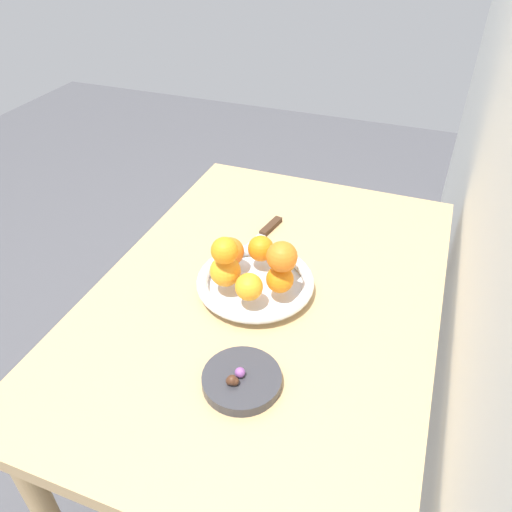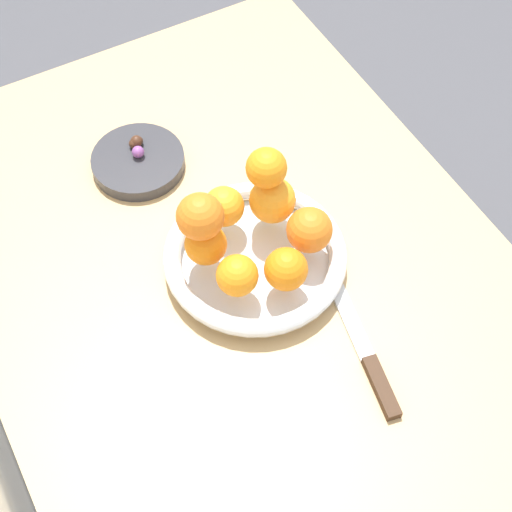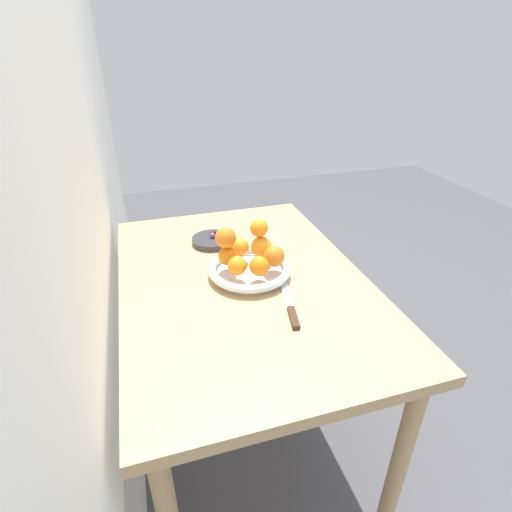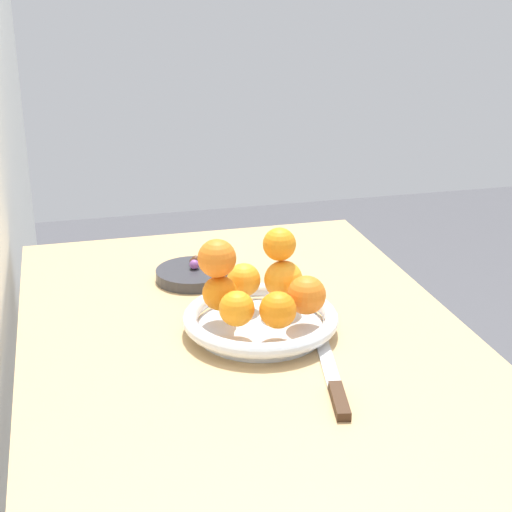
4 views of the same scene
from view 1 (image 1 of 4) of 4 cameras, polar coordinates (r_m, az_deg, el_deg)
ground_plane at (r=1.72m, az=0.92°, el=-22.94°), size 6.00×6.00×0.00m
dining_table at (r=1.20m, az=1.22°, el=-7.10°), size 1.10×0.76×0.74m
fruit_bowl at (r=1.13m, az=-0.07°, el=-3.10°), size 0.27×0.27×0.04m
candy_dish at (r=0.95m, az=-1.63°, el=-13.98°), size 0.15×0.15×0.02m
orange_0 at (r=1.05m, az=-0.81°, el=-3.54°), size 0.06×0.06×0.06m
orange_1 at (r=1.07m, az=2.74°, el=-2.66°), size 0.06×0.06×0.06m
orange_2 at (r=1.12m, az=3.14°, el=-0.50°), size 0.06×0.06×0.06m
orange_3 at (r=1.15m, az=0.55°, el=0.87°), size 0.06×0.06×0.06m
orange_4 at (r=1.14m, az=-3.01°, el=0.51°), size 0.07×0.07×0.07m
orange_5 at (r=1.08m, az=-3.53°, el=-1.73°), size 0.07×0.07×0.07m
orange_6 at (r=1.04m, az=-3.61°, el=0.62°), size 0.06×0.06×0.06m
orange_7 at (r=1.03m, az=2.98°, el=-0.08°), size 0.07×0.07×0.07m
candy_ball_0 at (r=0.92m, az=-2.77°, el=-13.99°), size 0.02×0.02×0.02m
candy_ball_1 at (r=0.93m, az=-2.98°, el=-14.06°), size 0.02×0.02×0.02m
candy_ball_2 at (r=0.92m, az=-2.44°, el=-14.12°), size 0.02×0.02×0.02m
candy_ball_3 at (r=0.93m, az=-1.84°, el=-13.16°), size 0.02×0.02×0.02m
knife at (r=1.30m, az=0.34°, el=2.08°), size 0.26×0.07×0.01m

